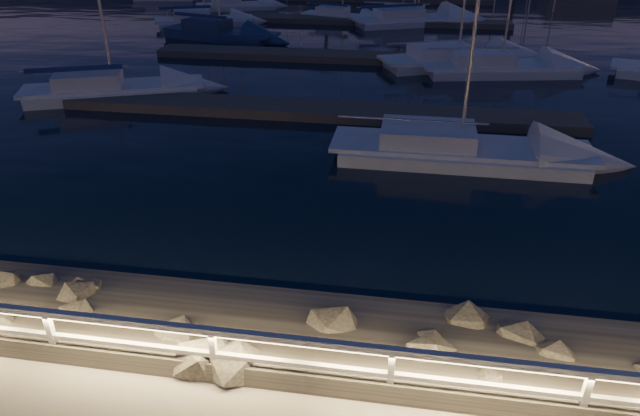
# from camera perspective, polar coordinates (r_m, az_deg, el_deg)

# --- Properties ---
(ground) EXTENTS (400.00, 400.00, 0.00)m
(ground) POSITION_cam_1_polar(r_m,az_deg,el_deg) (10.83, -15.53, -15.29)
(ground) COLOR #9B968C
(ground) RESTS_ON ground
(harbor_water) EXTENTS (400.00, 440.00, 0.60)m
(harbor_water) POSITION_cam_1_polar(r_m,az_deg,el_deg) (39.31, 3.34, 15.73)
(harbor_water) COLOR black
(harbor_water) RESTS_ON ground
(guard_rail) EXTENTS (44.11, 0.12, 1.06)m
(guard_rail) POSITION_cam_1_polar(r_m,az_deg,el_deg) (10.35, -16.43, -12.08)
(guard_rail) COLOR white
(guard_rail) RESTS_ON ground
(riprap) EXTENTS (30.66, 2.84, 1.33)m
(riprap) POSITION_cam_1_polar(r_m,az_deg,el_deg) (13.52, -26.31, -8.93)
(riprap) COLOR slate
(riprap) RESTS_ON ground
(floating_docks) EXTENTS (22.00, 36.00, 0.40)m
(floating_docks) POSITION_cam_1_polar(r_m,az_deg,el_deg) (40.45, 3.57, 16.88)
(floating_docks) COLOR #5C554C
(floating_docks) RESTS_ON ground
(sailboat_b) EXTENTS (8.31, 5.14, 13.77)m
(sailboat_b) POSITION_cam_1_polar(r_m,az_deg,el_deg) (28.62, -20.37, 11.17)
(sailboat_b) COLOR silver
(sailboat_b) RESTS_ON ground
(sailboat_c) EXTENTS (8.98, 5.69, 14.85)m
(sailboat_c) POSITION_cam_1_polar(r_m,az_deg,el_deg) (33.52, 13.26, 14.38)
(sailboat_c) COLOR silver
(sailboat_c) RESTS_ON ground
(sailboat_d) EXTENTS (8.94, 2.78, 15.04)m
(sailboat_d) POSITION_cam_1_polar(r_m,az_deg,el_deg) (20.47, 13.14, 5.90)
(sailboat_d) COLOR silver
(sailboat_d) RESTS_ON ground
(sailboat_e) EXTENTS (7.41, 4.69, 12.36)m
(sailboat_e) POSITION_cam_1_polar(r_m,az_deg,el_deg) (45.52, -11.68, 17.93)
(sailboat_e) COLOR silver
(sailboat_e) RESTS_ON ground
(sailboat_f) EXTENTS (8.35, 4.45, 13.71)m
(sailboat_f) POSITION_cam_1_polar(r_m,az_deg,el_deg) (40.65, -10.17, 16.94)
(sailboat_f) COLOR navy
(sailboat_f) RESTS_ON ground
(sailboat_g) EXTENTS (8.67, 4.11, 14.19)m
(sailboat_g) POSITION_cam_1_polar(r_m,az_deg,el_deg) (32.37, 17.28, 13.40)
(sailboat_g) COLOR silver
(sailboat_g) RESTS_ON ground
(sailboat_j) EXTENTS (6.79, 3.80, 11.17)m
(sailboat_j) POSITION_cam_1_polar(r_m,az_deg,el_deg) (46.93, 2.06, 18.67)
(sailboat_j) COLOR silver
(sailboat_j) RESTS_ON ground
(sailboat_k) EXTENTS (8.75, 3.20, 14.56)m
(sailboat_k) POSITION_cam_1_polar(r_m,az_deg,el_deg) (46.53, 9.44, 18.32)
(sailboat_k) COLOR silver
(sailboat_k) RESTS_ON ground
(sailboat_l) EXTENTS (9.65, 6.32, 15.97)m
(sailboat_l) POSITION_cam_1_polar(r_m,az_deg,el_deg) (45.73, 9.02, 18.20)
(sailboat_l) COLOR silver
(sailboat_l) RESTS_ON ground
(sailboat_n) EXTENTS (7.17, 4.38, 11.87)m
(sailboat_n) POSITION_cam_1_polar(r_m,az_deg,el_deg) (53.03, -8.52, 19.48)
(sailboat_n) COLOR silver
(sailboat_n) RESTS_ON ground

